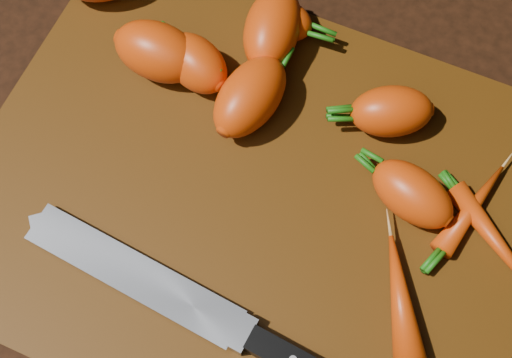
% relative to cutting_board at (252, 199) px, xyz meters
% --- Properties ---
extents(ground, '(2.00, 2.00, 0.01)m').
position_rel_cutting_board_xyz_m(ground, '(0.00, 0.00, -0.01)').
color(ground, black).
extents(cutting_board, '(0.50, 0.40, 0.01)m').
position_rel_cutting_board_xyz_m(cutting_board, '(0.00, 0.00, 0.00)').
color(cutting_board, '#4D2908').
rests_on(cutting_board, ground).
extents(carrot_1, '(0.08, 0.07, 0.05)m').
position_rel_cutting_board_xyz_m(carrot_1, '(-0.10, 0.09, 0.03)').
color(carrot_1, '#EC470D').
rests_on(carrot_1, cutting_board).
extents(carrot_2, '(0.07, 0.10, 0.05)m').
position_rel_cutting_board_xyz_m(carrot_2, '(-0.05, 0.15, 0.03)').
color(carrot_2, '#EC470D').
rests_on(carrot_2, cutting_board).
extents(carrot_3, '(0.07, 0.10, 0.05)m').
position_rel_cutting_board_xyz_m(carrot_3, '(-0.04, 0.08, 0.03)').
color(carrot_3, '#EC470D').
rests_on(carrot_3, cutting_board).
extents(carrot_4, '(0.09, 0.07, 0.05)m').
position_rel_cutting_board_xyz_m(carrot_4, '(0.09, 0.12, 0.03)').
color(carrot_4, '#EC470D').
rests_on(carrot_4, cutting_board).
extents(carrot_5, '(0.06, 0.04, 0.04)m').
position_rel_cutting_board_xyz_m(carrot_5, '(-0.04, 0.17, 0.03)').
color(carrot_5, '#EC470D').
rests_on(carrot_5, cutting_board).
extents(carrot_6, '(0.09, 0.07, 0.05)m').
position_rel_cutting_board_xyz_m(carrot_6, '(0.13, 0.05, 0.03)').
color(carrot_6, '#EC470D').
rests_on(carrot_6, cutting_board).
extents(carrot_7, '(0.05, 0.10, 0.02)m').
position_rel_cutting_board_xyz_m(carrot_7, '(0.18, 0.06, 0.02)').
color(carrot_7, '#EC470D').
rests_on(carrot_7, cutting_board).
extents(carrot_8, '(0.11, 0.09, 0.02)m').
position_rel_cutting_board_xyz_m(carrot_8, '(0.21, 0.04, 0.02)').
color(carrot_8, '#EC470D').
rests_on(carrot_8, cutting_board).
extents(carrot_9, '(0.07, 0.10, 0.03)m').
position_rel_cutting_board_xyz_m(carrot_9, '(0.15, -0.04, 0.02)').
color(carrot_9, '#EC470D').
rests_on(carrot_9, cutting_board).
extents(carrot_10, '(0.09, 0.06, 0.05)m').
position_rel_cutting_board_xyz_m(carrot_10, '(-0.13, 0.09, 0.03)').
color(carrot_10, '#EC470D').
rests_on(carrot_10, cutting_board).
extents(knife, '(0.32, 0.06, 0.02)m').
position_rel_cutting_board_xyz_m(knife, '(-0.04, -0.11, 0.01)').
color(knife, gray).
rests_on(knife, cutting_board).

